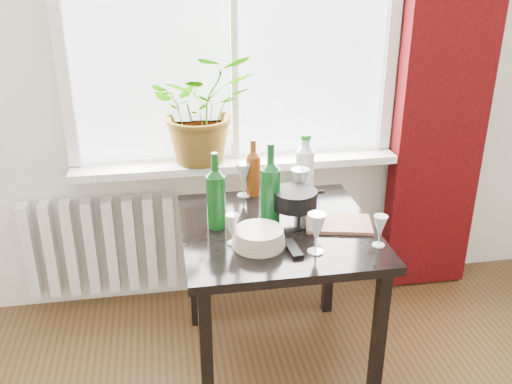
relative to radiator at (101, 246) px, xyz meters
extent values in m
cube|color=white|center=(0.75, 0.04, 1.22)|extent=(1.72, 0.08, 1.62)
cube|color=silver|center=(0.75, -0.03, 0.44)|extent=(1.72, 0.20, 0.04)
cube|color=#320406|center=(1.87, -0.06, 0.92)|extent=(0.50, 0.12, 2.56)
cube|color=silver|center=(0.00, 0.00, 0.00)|extent=(0.80, 0.10, 0.55)
cube|color=black|center=(0.85, -0.63, 0.34)|extent=(0.85, 0.85, 0.04)
cube|color=black|center=(0.48, -1.00, -0.03)|extent=(0.05, 0.05, 0.70)
cube|color=black|center=(0.48, -0.27, -0.03)|extent=(0.05, 0.05, 0.70)
cube|color=black|center=(1.21, -1.00, -0.03)|extent=(0.05, 0.05, 0.70)
cube|color=black|center=(1.21, -0.27, -0.03)|extent=(0.05, 0.05, 0.70)
imported|color=#39701E|center=(0.58, -0.02, 0.75)|extent=(0.56, 0.50, 0.57)
cylinder|color=#BDB29C|center=(0.74, -0.78, 0.40)|extent=(0.24, 0.24, 0.07)
cube|color=black|center=(0.87, -0.85, 0.37)|extent=(0.06, 0.15, 0.02)
cube|color=brown|center=(1.12, -0.66, 0.37)|extent=(0.32, 0.25, 0.02)
camera|label=1|loc=(0.37, -2.84, 1.52)|focal=40.00mm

